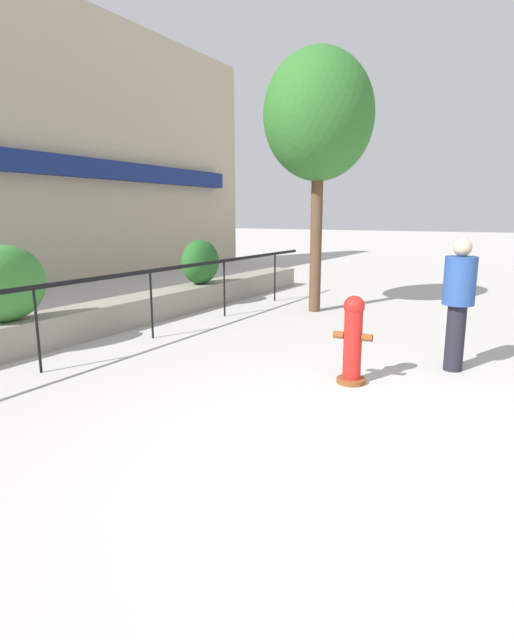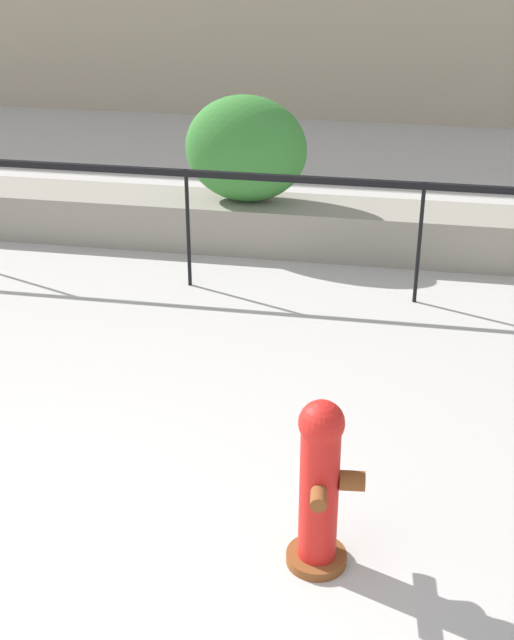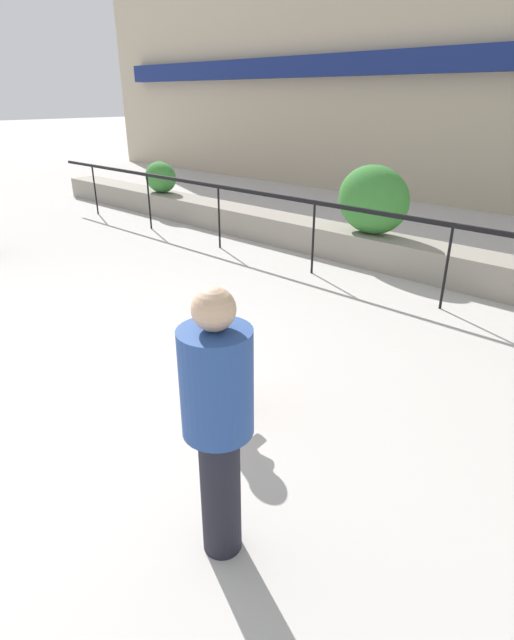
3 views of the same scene
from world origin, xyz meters
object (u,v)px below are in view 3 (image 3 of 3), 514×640
at_px(hedge_bush_1, 373,200).
at_px(fire_hydrant, 211,354).
at_px(pedestrian, 218,414).
at_px(hedge_bush_0, 161,177).

xyz_separation_m(hedge_bush_1, fire_hydrant, (1.31, -4.73, -0.50)).
relative_size(fire_hydrant, pedestrian, 0.62).
height_order(fire_hydrant, pedestrian, pedestrian).
distance_m(hedge_bush_1, fire_hydrant, 4.94).
bearing_deg(fire_hydrant, pedestrian, -40.13).
distance_m(hedge_bush_0, pedestrian, 9.95).
distance_m(hedge_bush_0, hedge_bush_1, 5.67).
xyz_separation_m(hedge_bush_0, fire_hydrant, (6.98, -4.73, -0.30)).
bearing_deg(hedge_bush_0, fire_hydrant, -34.15).
height_order(hedge_bush_1, fire_hydrant, hedge_bush_1).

